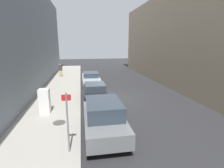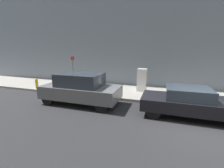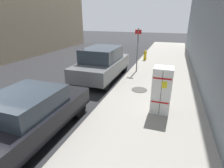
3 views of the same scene
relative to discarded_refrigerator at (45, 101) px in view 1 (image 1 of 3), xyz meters
name	(u,v)px [view 1 (image 1 of 3)]	position (x,y,z in m)	size (l,w,h in m)	color
ground_plane	(110,98)	(4.66, 2.90, -0.95)	(80.00, 80.00, 0.00)	#28282B
sidewalk_slab	(57,100)	(0.34, 2.90, -0.87)	(3.76, 44.00, 0.16)	#9E998E
building_facade_near	(11,33)	(-2.47, 2.90, 4.29)	(1.84, 39.60, 10.47)	slate
building_facade_across	(196,38)	(12.20, 2.90, 4.03)	(1.82, 37.40, 9.95)	tan
discarded_refrigerator	(45,101)	(0.00, 0.00, 0.00)	(0.63, 0.65, 1.58)	white
manhole_cover	(59,123)	(1.03, -1.64, -0.78)	(0.70, 0.70, 0.02)	#47443F
street_sign_post	(67,120)	(1.76, -4.51, 0.62)	(0.36, 0.07, 2.53)	slate
pedestrian_walking_far	(61,69)	(-0.40, 13.10, 0.20)	(0.49, 0.23, 1.70)	#A8934C
parked_suv_gray	(104,117)	(3.39, -3.00, -0.05)	(1.92, 4.43, 1.75)	slate
parked_sedan_dark	(95,91)	(3.39, 2.66, -0.24)	(1.80, 4.48, 1.38)	black
parked_sedan_silver	(91,78)	(3.39, 8.36, -0.21)	(1.87, 4.70, 1.40)	silver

